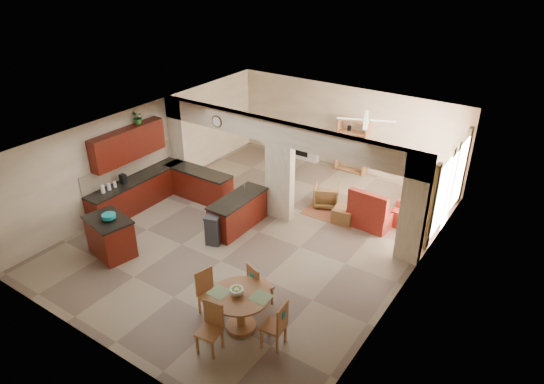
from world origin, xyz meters
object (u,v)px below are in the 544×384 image
Objects in this scene: kitchen_island at (111,236)px; armchair at (326,195)px; sofa at (424,203)px; dining_table at (240,306)px.

kitchen_island is 6.05m from armchair.
kitchen_island is 0.54× the size of sofa.
kitchen_island reaches higher than dining_table.
sofa is at bearing 59.49° from kitchen_island.
kitchen_island is 1.08× the size of dining_table.
dining_table reaches higher than sofa.
sofa is at bearing 76.68° from dining_table.
sofa reaches higher than armchair.
dining_table is 1.66× the size of armchair.
armchair is (-0.98, 5.40, -0.21)m from dining_table.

